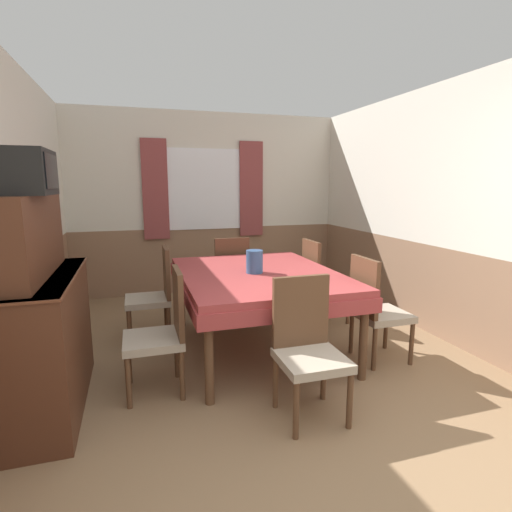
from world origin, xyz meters
name	(u,v)px	position (x,y,z in m)	size (l,w,h in m)	color
wall_back	(208,203)	(0.00, 4.52, 1.32)	(4.27, 0.10, 2.60)	silver
wall_left	(16,221)	(-1.96, 2.25, 1.30)	(0.05, 4.90, 2.60)	silver
wall_right	(427,211)	(1.96, 2.25, 1.30)	(0.05, 4.90, 2.60)	silver
dining_table	(258,282)	(0.04, 2.20, 0.67)	(1.46, 1.90, 0.77)	#9E3838
chair_right_far	(320,279)	(0.97, 2.76, 0.50)	(0.44, 0.44, 0.96)	brown
chair_left_far	(155,292)	(-0.90, 2.76, 0.50)	(0.44, 0.44, 0.96)	brown
chair_left_near	(163,329)	(-0.90, 1.65, 0.50)	(0.44, 0.44, 0.96)	brown
chair_right_near	(375,307)	(0.97, 1.65, 0.50)	(0.44, 0.44, 0.96)	brown
chair_head_window	(230,273)	(0.04, 3.35, 0.50)	(0.44, 0.44, 0.96)	brown
chair_head_near	(307,344)	(0.04, 1.05, 0.50)	(0.44, 0.44, 0.96)	brown
sideboard	(43,320)	(-1.71, 1.66, 0.66)	(0.46, 1.33, 1.53)	#4C2819
tv	(26,172)	(-1.68, 1.49, 1.67)	(0.29, 0.48, 0.28)	black
vase	(254,262)	(-0.01, 2.16, 0.88)	(0.16, 0.16, 0.21)	#335684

